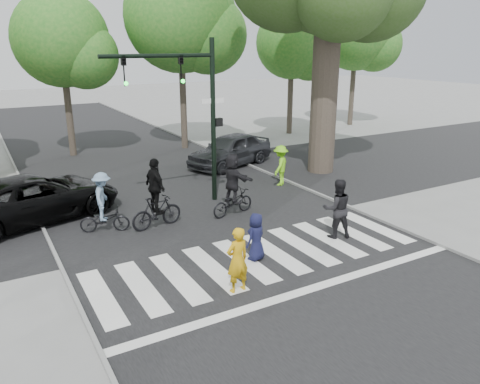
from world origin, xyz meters
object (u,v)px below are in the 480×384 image
at_px(car_grey, 230,150).
at_px(pedestrian_adult, 337,208).
at_px(pedestrian_woman, 237,260).
at_px(car_suv, 35,198).
at_px(traffic_signal, 192,99).
at_px(pedestrian_child, 256,237).
at_px(cyclist_right, 233,188).
at_px(cyclist_left, 103,207).
at_px(cyclist_mid, 156,200).

bearing_deg(car_grey, pedestrian_adult, -27.71).
height_order(pedestrian_woman, car_suv, pedestrian_woman).
distance_m(traffic_signal, pedestrian_woman, 7.48).
relative_size(pedestrian_child, cyclist_right, 0.62).
height_order(traffic_signal, cyclist_left, traffic_signal).
bearing_deg(car_grey, cyclist_right, -47.01).
xyz_separation_m(pedestrian_woman, cyclist_mid, (-0.23, 4.93, 0.13)).
bearing_deg(cyclist_left, pedestrian_woman, -71.50).
distance_m(pedestrian_woman, pedestrian_child, 1.83).
relative_size(traffic_signal, car_grey, 1.27).
bearing_deg(pedestrian_adult, cyclist_right, -40.74).
distance_m(pedestrian_child, pedestrian_adult, 3.03).
height_order(traffic_signal, pedestrian_adult, traffic_signal).
xyz_separation_m(traffic_signal, pedestrian_adult, (2.47, -5.17, -2.96)).
bearing_deg(car_grey, cyclist_left, -73.03).
bearing_deg(cyclist_left, car_grey, 35.87).
distance_m(cyclist_left, cyclist_mid, 1.66).
bearing_deg(cyclist_right, pedestrian_adult, -61.58).
bearing_deg(pedestrian_child, cyclist_left, -75.58).
height_order(pedestrian_woman, pedestrian_child, pedestrian_woman).
bearing_deg(cyclist_right, pedestrian_child, -108.93).
bearing_deg(pedestrian_adult, car_suv, -17.81).
distance_m(traffic_signal, cyclist_right, 3.49).
xyz_separation_m(pedestrian_child, cyclist_mid, (-1.55, 3.66, 0.28)).
distance_m(cyclist_mid, car_grey, 8.52).
distance_m(traffic_signal, cyclist_left, 4.91).
distance_m(cyclist_right, car_grey, 7.00).
relative_size(pedestrian_adult, cyclist_mid, 0.81).
bearing_deg(cyclist_left, car_suv, 127.20).
bearing_deg(cyclist_left, cyclist_mid, -17.15).
bearing_deg(car_grey, traffic_signal, -61.01).
distance_m(traffic_signal, pedestrian_adult, 6.45).
bearing_deg(cyclist_mid, pedestrian_adult, -37.74).
relative_size(cyclist_left, cyclist_mid, 0.84).
relative_size(pedestrian_woman, car_suv, 0.30).
bearing_deg(cyclist_mid, cyclist_left, 162.85).
xyz_separation_m(traffic_signal, cyclist_left, (-3.68, -1.15, -3.05)).
xyz_separation_m(traffic_signal, cyclist_mid, (-2.09, -1.63, -2.94)).
relative_size(cyclist_mid, car_grey, 0.50).
bearing_deg(car_suv, pedestrian_child, -158.71).
bearing_deg(cyclist_right, car_grey, 61.89).
bearing_deg(car_grey, pedestrian_child, -43.85).
xyz_separation_m(pedestrian_woman, pedestrian_child, (1.32, 1.27, -0.15)).
bearing_deg(cyclist_right, car_suv, 154.13).
bearing_deg(traffic_signal, cyclist_mid, -142.03).
height_order(traffic_signal, pedestrian_child, traffic_signal).
xyz_separation_m(pedestrian_woman, car_suv, (-3.54, 7.69, -0.05)).
relative_size(traffic_signal, cyclist_right, 2.71).
distance_m(cyclist_right, car_suv, 6.73).
relative_size(pedestrian_woman, pedestrian_adult, 0.89).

